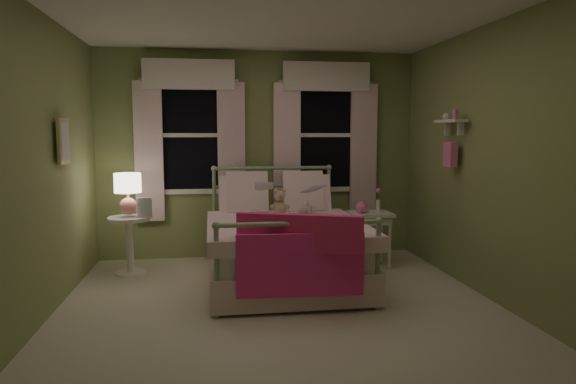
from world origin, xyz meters
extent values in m
plane|color=beige|center=(0.00, 0.00, 0.00)|extent=(4.20, 4.20, 0.00)
plane|color=white|center=(0.00, 0.00, 2.60)|extent=(4.20, 4.20, 0.00)
plane|color=#89965A|center=(0.00, 2.10, 1.30)|extent=(4.00, 0.00, 4.00)
plane|color=#89965A|center=(0.00, -2.10, 1.30)|extent=(4.00, 0.00, 4.00)
plane|color=#89965A|center=(-2.00, 0.00, 1.30)|extent=(0.00, 4.20, 4.20)
plane|color=#89965A|center=(2.00, 0.00, 1.30)|extent=(0.00, 4.20, 4.20)
cube|color=white|center=(0.14, 0.85, 0.42)|extent=(1.44, 1.94, 0.26)
cube|color=white|center=(0.14, 0.85, 0.18)|extent=(1.54, 2.02, 0.30)
cube|color=white|center=(0.14, 0.70, 0.60)|extent=(1.58, 1.75, 0.14)
cylinder|color=#9EB793|center=(-0.55, 0.85, 0.30)|extent=(0.04, 1.90, 0.04)
cylinder|color=#9EB793|center=(0.83, 0.85, 0.30)|extent=(0.04, 1.90, 0.04)
cylinder|color=#9EB793|center=(-0.57, 1.82, 0.57)|extent=(0.04, 0.04, 1.15)
cylinder|color=#9EB793|center=(0.85, 1.82, 0.57)|extent=(0.04, 0.04, 1.15)
sphere|color=#9EB793|center=(-0.57, 1.82, 1.15)|extent=(0.07, 0.07, 0.07)
sphere|color=#9EB793|center=(0.85, 1.82, 1.15)|extent=(0.07, 0.07, 0.07)
cylinder|color=#9EB793|center=(0.14, 1.82, 1.15)|extent=(1.42, 0.04, 0.04)
cylinder|color=#9EB793|center=(0.14, 1.82, 0.93)|extent=(1.38, 0.03, 0.03)
cylinder|color=#9EB793|center=(-0.57, -0.12, 0.40)|extent=(0.04, 0.04, 0.80)
cylinder|color=#9EB793|center=(0.85, -0.12, 0.40)|extent=(0.04, 0.04, 0.80)
sphere|color=#9EB793|center=(-0.57, -0.12, 0.80)|extent=(0.07, 0.07, 0.07)
sphere|color=#9EB793|center=(0.85, -0.12, 0.80)|extent=(0.07, 0.07, 0.07)
cylinder|color=#9EB793|center=(0.14, -0.12, 0.80)|extent=(1.42, 0.04, 0.04)
cube|color=white|center=(-0.24, 1.55, 0.80)|extent=(0.55, 0.32, 0.57)
cube|color=white|center=(0.52, 1.55, 0.80)|extent=(0.55, 0.32, 0.57)
cube|color=white|center=(-0.19, 1.55, 0.88)|extent=(0.48, 0.30, 0.51)
cube|color=white|center=(0.47, 1.55, 0.88)|extent=(0.48, 0.30, 0.51)
cube|color=#E32C6D|center=(0.14, -0.12, 0.72)|extent=(1.07, 0.48, 0.32)
cube|color=#F83091|center=(0.14, -0.19, 0.45)|extent=(1.10, 0.10, 0.55)
imported|color=#F7D1DD|center=(-0.14, 1.30, 0.92)|extent=(0.28, 0.21, 0.69)
imported|color=#F7D1DD|center=(0.42, 1.30, 0.89)|extent=(0.36, 0.31, 0.64)
imported|color=beige|center=(-0.14, 1.05, 0.96)|extent=(0.21, 0.13, 0.26)
imported|color=beige|center=(0.42, 1.05, 0.92)|extent=(0.22, 0.18, 0.26)
sphere|color=tan|center=(0.14, 1.15, 0.75)|extent=(0.16, 0.16, 0.16)
sphere|color=tan|center=(0.14, 1.13, 0.89)|extent=(0.11, 0.11, 0.11)
sphere|color=tan|center=(0.09, 1.13, 0.95)|extent=(0.04, 0.04, 0.04)
sphere|color=tan|center=(0.18, 1.13, 0.95)|extent=(0.04, 0.04, 0.04)
sphere|color=tan|center=(0.06, 1.12, 0.77)|extent=(0.06, 0.06, 0.06)
sphere|color=tan|center=(0.22, 1.12, 0.77)|extent=(0.06, 0.06, 0.06)
sphere|color=#8C6B51|center=(0.14, 1.07, 0.89)|extent=(0.04, 0.04, 0.04)
cylinder|color=white|center=(-1.52, 1.41, 0.63)|extent=(0.46, 0.46, 0.04)
cylinder|color=white|center=(-1.52, 1.41, 0.32)|extent=(0.08, 0.08, 0.60)
cylinder|color=white|center=(-1.52, 1.41, 0.01)|extent=(0.34, 0.34, 0.03)
sphere|color=pink|center=(-1.52, 1.41, 0.77)|extent=(0.19, 0.19, 0.19)
cylinder|color=pink|center=(-1.52, 1.41, 0.89)|extent=(0.03, 0.03, 0.12)
cylinder|color=#FFEAC6|center=(-1.52, 1.41, 1.03)|extent=(0.29, 0.29, 0.21)
imported|color=beige|center=(-1.42, 1.33, 0.66)|extent=(0.18, 0.23, 0.02)
cube|color=white|center=(1.23, 1.34, 0.63)|extent=(0.50, 0.40, 0.04)
cube|color=white|center=(1.23, 1.34, 0.56)|extent=(0.44, 0.34, 0.08)
cylinder|color=white|center=(1.03, 1.19, 0.31)|extent=(0.04, 0.04, 0.60)
cylinder|color=white|center=(1.43, 1.19, 0.31)|extent=(0.04, 0.04, 0.60)
cylinder|color=white|center=(1.03, 1.49, 0.31)|extent=(0.04, 0.04, 0.60)
cylinder|color=white|center=(1.43, 1.49, 0.31)|extent=(0.04, 0.04, 0.60)
sphere|color=pink|center=(1.13, 1.34, 0.71)|extent=(0.14, 0.14, 0.14)
cube|color=pink|center=(1.13, 1.25, 0.69)|extent=(0.10, 0.05, 0.04)
cylinder|color=white|center=(1.35, 1.39, 0.72)|extent=(0.05, 0.05, 0.14)
cylinder|color=#4C7F3F|center=(1.35, 1.39, 0.83)|extent=(0.01, 0.01, 0.12)
sphere|color=pink|center=(1.35, 1.39, 0.90)|extent=(0.06, 0.06, 0.06)
cube|color=black|center=(-0.85, 2.08, 1.55)|extent=(0.76, 0.02, 1.35)
cube|color=white|center=(-0.85, 2.06, 2.25)|extent=(0.84, 0.05, 0.06)
cube|color=white|center=(-0.85, 2.06, 0.85)|extent=(0.84, 0.05, 0.06)
cube|color=white|center=(-1.25, 2.06, 1.55)|extent=(0.06, 0.05, 1.40)
cube|color=white|center=(-0.45, 2.06, 1.55)|extent=(0.06, 0.05, 1.40)
cube|color=white|center=(-0.85, 2.06, 1.55)|extent=(0.76, 0.04, 0.05)
cube|color=white|center=(-1.35, 2.02, 1.35)|extent=(0.34, 0.06, 1.70)
cube|color=silver|center=(-0.35, 2.02, 1.35)|extent=(0.34, 0.06, 1.70)
cube|color=white|center=(-0.85, 2.00, 2.28)|extent=(1.10, 0.08, 0.36)
cylinder|color=white|center=(-0.85, 2.04, 2.22)|extent=(1.20, 0.03, 0.03)
cube|color=black|center=(0.85, 2.08, 1.55)|extent=(0.76, 0.02, 1.35)
cube|color=white|center=(0.85, 2.06, 2.25)|extent=(0.84, 0.05, 0.06)
cube|color=white|center=(0.85, 2.06, 0.85)|extent=(0.84, 0.05, 0.06)
cube|color=white|center=(0.45, 2.06, 1.55)|extent=(0.06, 0.05, 1.40)
cube|color=white|center=(1.25, 2.06, 1.55)|extent=(0.06, 0.05, 1.40)
cube|color=white|center=(0.85, 2.06, 1.55)|extent=(0.76, 0.04, 0.05)
cube|color=white|center=(0.35, 2.02, 1.35)|extent=(0.34, 0.06, 1.70)
cube|color=silver|center=(1.35, 2.02, 1.35)|extent=(0.34, 0.06, 1.70)
cube|color=white|center=(0.85, 2.00, 2.28)|extent=(1.10, 0.08, 0.36)
cylinder|color=white|center=(0.85, 2.04, 2.22)|extent=(1.20, 0.03, 0.03)
cube|color=white|center=(1.89, 0.70, 1.70)|extent=(0.15, 0.50, 0.03)
cube|color=white|center=(1.93, 0.55, 1.62)|extent=(0.06, 0.03, 0.14)
cube|color=white|center=(1.93, 0.85, 1.62)|extent=(0.06, 0.03, 0.14)
cylinder|color=pink|center=(1.89, 0.60, 1.77)|extent=(0.06, 0.06, 0.10)
sphere|color=white|center=(1.89, 0.80, 1.75)|extent=(0.08, 0.08, 0.08)
cube|color=pink|center=(1.90, 0.70, 1.35)|extent=(0.08, 0.18, 0.26)
cube|color=beige|center=(-1.95, 0.60, 1.50)|extent=(0.03, 0.32, 0.42)
cube|color=silver|center=(-1.94, 0.60, 1.50)|extent=(0.01, 0.25, 0.34)
camera|label=1|loc=(-0.60, -4.41, 1.57)|focal=32.00mm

